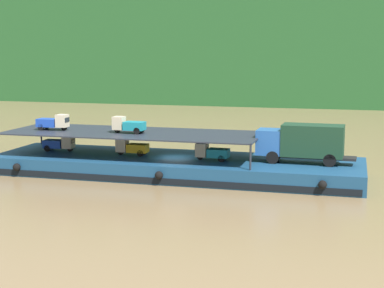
{
  "coord_description": "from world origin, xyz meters",
  "views": [
    {
      "loc": [
        14.42,
        -47.4,
        10.42
      ],
      "look_at": [
        1.45,
        0.0,
        2.7
      ],
      "focal_mm": 56.01,
      "sensor_mm": 36.0,
      "label": 1
    }
  ],
  "objects_px": {
    "mini_truck_lower_aft": "(132,147)",
    "mini_truck_upper_stern": "(53,122)",
    "covered_lorry": "(303,142)",
    "mini_truck_lower_stern": "(60,143)",
    "cargo_barge": "(175,166)",
    "mini_truck_lower_mid": "(212,152)",
    "mini_truck_upper_mid": "(128,125)"
  },
  "relations": [
    {
      "from": "cargo_barge",
      "to": "mini_truck_upper_stern",
      "type": "height_order",
      "value": "mini_truck_upper_stern"
    },
    {
      "from": "cargo_barge",
      "to": "mini_truck_upper_mid",
      "type": "relative_size",
      "value": 11.29
    },
    {
      "from": "mini_truck_lower_stern",
      "to": "mini_truck_lower_aft",
      "type": "height_order",
      "value": "same"
    },
    {
      "from": "cargo_barge",
      "to": "mini_truck_lower_mid",
      "type": "relative_size",
      "value": 11.12
    },
    {
      "from": "mini_truck_lower_stern",
      "to": "mini_truck_upper_stern",
      "type": "bearing_deg",
      "value": -94.46
    },
    {
      "from": "cargo_barge",
      "to": "mini_truck_lower_aft",
      "type": "height_order",
      "value": "mini_truck_lower_aft"
    },
    {
      "from": "covered_lorry",
      "to": "mini_truck_lower_mid",
      "type": "xyz_separation_m",
      "value": [
        -7.24,
        -0.81,
        -1.0
      ]
    },
    {
      "from": "mini_truck_lower_mid",
      "to": "mini_truck_upper_stern",
      "type": "xyz_separation_m",
      "value": [
        -14.28,
        0.08,
        2.0
      ]
    },
    {
      "from": "mini_truck_lower_stern",
      "to": "cargo_barge",
      "type": "bearing_deg",
      "value": -2.32
    },
    {
      "from": "mini_truck_lower_aft",
      "to": "mini_truck_lower_stern",
      "type": "bearing_deg",
      "value": 177.12
    },
    {
      "from": "cargo_barge",
      "to": "mini_truck_lower_mid",
      "type": "xyz_separation_m",
      "value": [
        3.27,
        -0.49,
        1.44
      ]
    },
    {
      "from": "covered_lorry",
      "to": "mini_truck_upper_stern",
      "type": "relative_size",
      "value": 2.86
    },
    {
      "from": "mini_truck_lower_aft",
      "to": "mini_truck_upper_stern",
      "type": "relative_size",
      "value": 1.0
    },
    {
      "from": "cargo_barge",
      "to": "mini_truck_upper_mid",
      "type": "xyz_separation_m",
      "value": [
        -3.97,
        -0.56,
        3.44
      ]
    },
    {
      "from": "covered_lorry",
      "to": "mini_truck_lower_stern",
      "type": "xyz_separation_m",
      "value": [
        -21.46,
        0.13,
        -1.0
      ]
    },
    {
      "from": "mini_truck_lower_mid",
      "to": "mini_truck_upper_mid",
      "type": "distance_m",
      "value": 7.5
    },
    {
      "from": "mini_truck_lower_aft",
      "to": "mini_truck_lower_mid",
      "type": "distance_m",
      "value": 7.24
    },
    {
      "from": "mini_truck_lower_stern",
      "to": "mini_truck_lower_mid",
      "type": "distance_m",
      "value": 14.24
    },
    {
      "from": "mini_truck_upper_stern",
      "to": "mini_truck_lower_aft",
      "type": "bearing_deg",
      "value": 4.09
    },
    {
      "from": "cargo_barge",
      "to": "covered_lorry",
      "type": "relative_size",
      "value": 3.92
    },
    {
      "from": "cargo_barge",
      "to": "covered_lorry",
      "type": "bearing_deg",
      "value": 1.71
    },
    {
      "from": "mini_truck_lower_mid",
      "to": "mini_truck_upper_mid",
      "type": "xyz_separation_m",
      "value": [
        -7.23,
        -0.07,
        2.0
      ]
    },
    {
      "from": "covered_lorry",
      "to": "mini_truck_lower_aft",
      "type": "height_order",
      "value": "covered_lorry"
    },
    {
      "from": "mini_truck_lower_aft",
      "to": "mini_truck_upper_mid",
      "type": "height_order",
      "value": "mini_truck_upper_mid"
    },
    {
      "from": "mini_truck_upper_stern",
      "to": "mini_truck_lower_mid",
      "type": "bearing_deg",
      "value": -0.32
    },
    {
      "from": "mini_truck_lower_mid",
      "to": "mini_truck_upper_mid",
      "type": "height_order",
      "value": "mini_truck_upper_mid"
    },
    {
      "from": "mini_truck_lower_stern",
      "to": "mini_truck_upper_stern",
      "type": "distance_m",
      "value": 2.18
    },
    {
      "from": "mini_truck_lower_mid",
      "to": "mini_truck_upper_stern",
      "type": "distance_m",
      "value": 14.42
    },
    {
      "from": "covered_lorry",
      "to": "mini_truck_lower_stern",
      "type": "bearing_deg",
      "value": 179.65
    },
    {
      "from": "covered_lorry",
      "to": "cargo_barge",
      "type": "bearing_deg",
      "value": -178.29
    },
    {
      "from": "cargo_barge",
      "to": "covered_lorry",
      "type": "distance_m",
      "value": 10.8
    },
    {
      "from": "mini_truck_lower_mid",
      "to": "mini_truck_lower_stern",
      "type": "bearing_deg",
      "value": 176.23
    }
  ]
}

